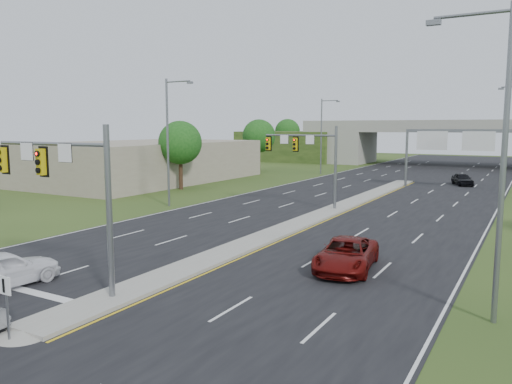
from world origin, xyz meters
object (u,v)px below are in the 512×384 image
object	(u,v)px
signal_mast_near	(67,180)
signal_mast_far	(310,153)
overpass	(445,146)
car_white	(3,269)
car_far_a	(346,254)
keep_right_sign	(6,297)
car_far_c	(462,179)
sign_gantry	(458,142)

from	to	relation	value
signal_mast_near	signal_mast_far	size ratio (longest dim) A/B	1.00
signal_mast_near	overpass	xyz separation A→B (m)	(2.26, 80.07, -1.17)
car_white	car_far_a	distance (m)	15.54
signal_mast_near	car_far_a	xyz separation A→B (m)	(8.98, 8.82, -3.96)
signal_mast_near	keep_right_sign	size ratio (longest dim) A/B	3.18
overpass	car_far_a	distance (m)	71.62
signal_mast_far	keep_right_sign	world-z (taller)	signal_mast_far
signal_mast_near	signal_mast_far	xyz separation A→B (m)	(0.00, 25.00, 0.00)
signal_mast_far	car_far_c	size ratio (longest dim) A/B	1.64
keep_right_sign	overpass	bearing A→B (deg)	90.00
car_far_c	overpass	bearing A→B (deg)	78.98
keep_right_sign	car_far_c	distance (m)	54.59
sign_gantry	overpass	size ratio (longest dim) A/B	0.14
signal_mast_near	signal_mast_far	bearing A→B (deg)	90.00
signal_mast_near	car_white	xyz separation A→B (m)	(-2.96, -1.13, -3.90)
keep_right_sign	car_white	world-z (taller)	keep_right_sign
signal_mast_near	car_far_c	world-z (taller)	signal_mast_near
signal_mast_far	car_white	bearing A→B (deg)	-96.47
sign_gantry	overpass	xyz separation A→B (m)	(-6.68, 35.08, -1.69)
sign_gantry	car_far_c	bearing A→B (deg)	88.37
sign_gantry	car_white	xyz separation A→B (m)	(-11.91, -46.12, -4.41)
overpass	signal_mast_near	bearing A→B (deg)	-91.62
signal_mast_near	keep_right_sign	distance (m)	5.94
sign_gantry	car_far_a	size ratio (longest dim) A/B	2.15
signal_mast_near	sign_gantry	world-z (taller)	signal_mast_near
sign_gantry	car_far_c	world-z (taller)	sign_gantry
keep_right_sign	sign_gantry	xyz separation A→B (m)	(6.68, 49.45, 3.72)
keep_right_sign	signal_mast_near	bearing A→B (deg)	116.94
car_white	car_far_a	bearing A→B (deg)	-133.73
sign_gantry	car_far_c	xyz separation A→B (m)	(0.13, 4.71, -4.49)
signal_mast_far	car_far_a	xyz separation A→B (m)	(8.98, -16.18, -3.96)
keep_right_sign	car_far_a	distance (m)	14.90
keep_right_sign	sign_gantry	size ratio (longest dim) A/B	0.19
signal_mast_far	car_far_c	bearing A→B (deg)	69.82
car_far_a	car_far_c	bearing A→B (deg)	81.92
signal_mast_near	car_far_c	distance (m)	50.69
signal_mast_near	keep_right_sign	bearing A→B (deg)	-63.06
signal_mast_near	signal_mast_far	distance (m)	25.00
signal_mast_far	signal_mast_near	bearing A→B (deg)	-90.00
sign_gantry	overpass	world-z (taller)	overpass
keep_right_sign	car_white	xyz separation A→B (m)	(-5.22, 3.32, -0.69)
signal_mast_far	overpass	distance (m)	55.13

